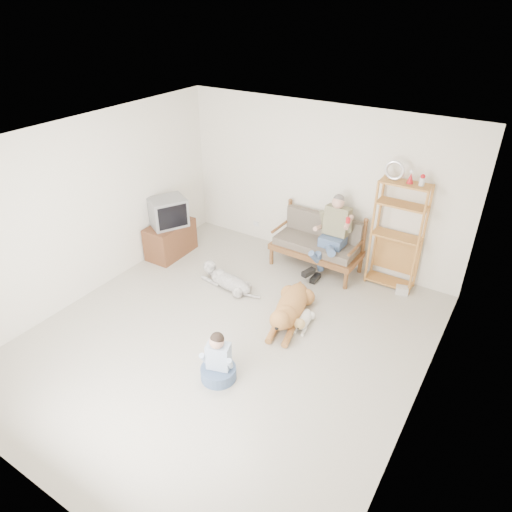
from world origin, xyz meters
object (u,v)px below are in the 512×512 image
Objects in this scene: golden_retriever at (289,309)px; tv_stand at (170,239)px; etagere at (397,235)px; loveseat at (318,241)px.

tv_stand is at bearing 156.24° from golden_retriever.
tv_stand is 0.58× the size of golden_retriever.
etagere is at bearing 16.53° from tv_stand.
etagere reaches higher than golden_retriever.
tv_stand is (-3.67, -1.16, -0.60)m from etagere.
etagere is 2.07m from golden_retriever.
etagere is at bearing 49.33° from golden_retriever.
golden_retriever is at bearing -77.42° from loveseat.
tv_stand is (-2.43, -1.03, -0.19)m from loveseat.
etagere is at bearing 7.53° from loveseat.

